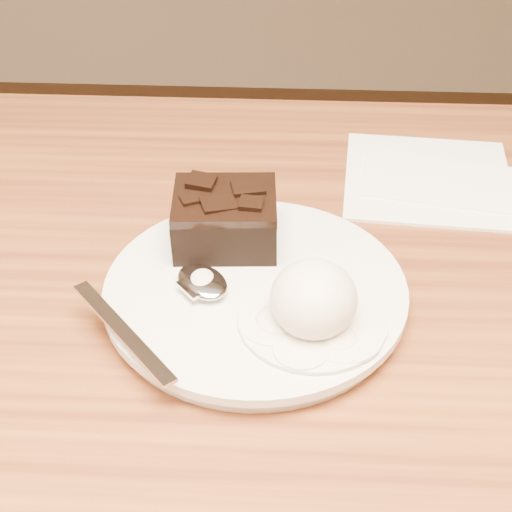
{
  "coord_description": "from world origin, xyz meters",
  "views": [
    {
      "loc": [
        0.14,
        -0.41,
        1.15
      ],
      "look_at": [
        0.12,
        0.06,
        0.79
      ],
      "focal_mm": 54.65,
      "sensor_mm": 36.0,
      "label": 1
    }
  ],
  "objects_px": {
    "ice_cream_scoop": "(314,299)",
    "spoon": "(202,284)",
    "plate": "(255,295)",
    "napkin": "(428,178)",
    "brownie": "(225,222)"
  },
  "relations": [
    {
      "from": "ice_cream_scoop",
      "to": "brownie",
      "type": "bearing_deg",
      "value": 126.63
    },
    {
      "from": "ice_cream_scoop",
      "to": "spoon",
      "type": "height_order",
      "value": "ice_cream_scoop"
    },
    {
      "from": "plate",
      "to": "ice_cream_scoop",
      "type": "height_order",
      "value": "ice_cream_scoop"
    },
    {
      "from": "ice_cream_scoop",
      "to": "napkin",
      "type": "distance_m",
      "value": 0.26
    },
    {
      "from": "brownie",
      "to": "ice_cream_scoop",
      "type": "xyz_separation_m",
      "value": [
        0.07,
        -0.09,
        0.0
      ]
    },
    {
      "from": "plate",
      "to": "napkin",
      "type": "height_order",
      "value": "plate"
    },
    {
      "from": "napkin",
      "to": "brownie",
      "type": "bearing_deg",
      "value": -144.27
    },
    {
      "from": "spoon",
      "to": "napkin",
      "type": "height_order",
      "value": "spoon"
    },
    {
      "from": "brownie",
      "to": "spoon",
      "type": "height_order",
      "value": "brownie"
    },
    {
      "from": "brownie",
      "to": "spoon",
      "type": "distance_m",
      "value": 0.06
    },
    {
      "from": "spoon",
      "to": "napkin",
      "type": "relative_size",
      "value": 1.19
    },
    {
      "from": "brownie",
      "to": "ice_cream_scoop",
      "type": "bearing_deg",
      "value": -53.37
    },
    {
      "from": "spoon",
      "to": "napkin",
      "type": "xyz_separation_m",
      "value": [
        0.2,
        0.19,
        -0.02
      ]
    },
    {
      "from": "ice_cream_scoop",
      "to": "spoon",
      "type": "relative_size",
      "value": 0.35
    },
    {
      "from": "plate",
      "to": "brownie",
      "type": "height_order",
      "value": "brownie"
    }
  ]
}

